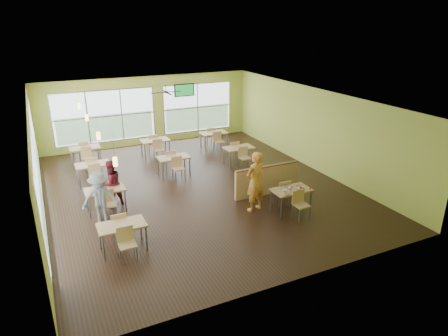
{
  "coord_description": "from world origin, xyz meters",
  "views": [
    {
      "loc": [
        -4.7,
        -12.28,
        5.69
      ],
      "look_at": [
        0.48,
        -1.36,
        1.14
      ],
      "focal_mm": 32.0,
      "sensor_mm": 36.0,
      "label": 1
    }
  ],
  "objects_px": {
    "main_table": "(291,193)",
    "food_basket": "(299,186)",
    "man_plaid": "(255,182)",
    "half_wall_divider": "(267,180)"
  },
  "relations": [
    {
      "from": "food_basket",
      "to": "man_plaid",
      "type": "bearing_deg",
      "value": 157.68
    },
    {
      "from": "main_table",
      "to": "food_basket",
      "type": "distance_m",
      "value": 0.36
    },
    {
      "from": "main_table",
      "to": "food_basket",
      "type": "xyz_separation_m",
      "value": [
        0.32,
        0.04,
        0.15
      ]
    },
    {
      "from": "main_table",
      "to": "man_plaid",
      "type": "height_order",
      "value": "man_plaid"
    },
    {
      "from": "half_wall_divider",
      "to": "main_table",
      "type": "bearing_deg",
      "value": -90.0
    },
    {
      "from": "half_wall_divider",
      "to": "food_basket",
      "type": "relative_size",
      "value": 10.91
    },
    {
      "from": "half_wall_divider",
      "to": "man_plaid",
      "type": "xyz_separation_m",
      "value": [
        -0.97,
        -0.88,
        0.44
      ]
    },
    {
      "from": "man_plaid",
      "to": "food_basket",
      "type": "bearing_deg",
      "value": 142.44
    },
    {
      "from": "man_plaid",
      "to": "food_basket",
      "type": "height_order",
      "value": "man_plaid"
    },
    {
      "from": "main_table",
      "to": "half_wall_divider",
      "type": "distance_m",
      "value": 1.45
    }
  ]
}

